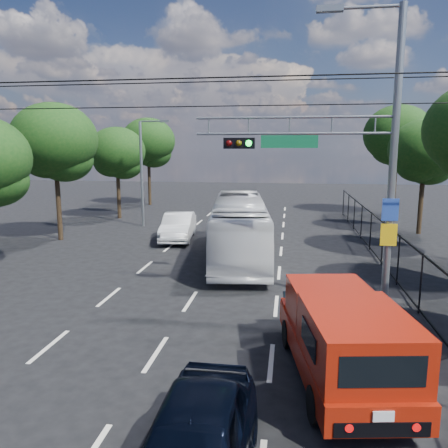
% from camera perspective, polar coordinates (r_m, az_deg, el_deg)
% --- Properties ---
extents(lane_markings, '(6.12, 38.00, 0.01)m').
position_cam_1_polar(lane_markings, '(21.20, -0.80, -4.53)').
color(lane_markings, beige).
rests_on(lane_markings, ground).
extents(signal_mast, '(6.43, 0.39, 9.50)m').
position_cam_1_polar(signal_mast, '(14.38, 16.53, 9.27)').
color(signal_mast, slate).
rests_on(signal_mast, ground).
extents(streetlight_left, '(2.09, 0.22, 7.08)m').
position_cam_1_polar(streetlight_left, '(29.89, -10.43, 7.18)').
color(streetlight_left, slate).
rests_on(streetlight_left, ground).
extents(utility_wires, '(22.00, 5.04, 0.74)m').
position_cam_1_polar(utility_wires, '(15.57, -4.10, 17.02)').
color(utility_wires, black).
rests_on(utility_wires, ground).
extents(fence_right, '(0.06, 34.03, 2.00)m').
position_cam_1_polar(fence_right, '(19.39, 21.04, -3.47)').
color(fence_right, black).
rests_on(fence_right, ground).
extents(tree_right_d, '(4.32, 4.32, 7.02)m').
position_cam_1_polar(tree_right_d, '(29.41, 24.75, 8.17)').
color(tree_right_d, black).
rests_on(tree_right_d, ground).
extents(tree_right_e, '(5.28, 5.28, 8.58)m').
position_cam_1_polar(tree_right_e, '(37.21, 21.76, 10.24)').
color(tree_right_e, black).
rests_on(tree_right_e, ground).
extents(tree_left_c, '(4.80, 4.80, 7.80)m').
position_cam_1_polar(tree_left_c, '(26.72, -21.18, 9.48)').
color(tree_left_c, black).
rests_on(tree_left_c, ground).
extents(tree_left_d, '(4.20, 4.20, 6.83)m').
position_cam_1_polar(tree_left_d, '(33.77, -13.75, 8.68)').
color(tree_left_d, black).
rests_on(tree_left_d, ground).
extents(tree_left_e, '(4.92, 4.92, 7.99)m').
position_cam_1_polar(tree_left_e, '(41.35, -9.83, 10.14)').
color(tree_left_e, black).
rests_on(tree_left_e, ground).
extents(red_pickup, '(2.86, 5.75, 2.05)m').
position_cam_1_polar(red_pickup, '(10.58, 15.10, -13.92)').
color(red_pickup, black).
rests_on(red_pickup, ground).
extents(white_bus, '(3.75, 10.85, 2.96)m').
position_cam_1_polar(white_bus, '(21.17, 2.00, -0.47)').
color(white_bus, silver).
rests_on(white_bus, ground).
extents(white_van, '(2.17, 4.87, 1.55)m').
position_cam_1_polar(white_van, '(25.52, -5.99, -0.33)').
color(white_van, silver).
rests_on(white_van, ground).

